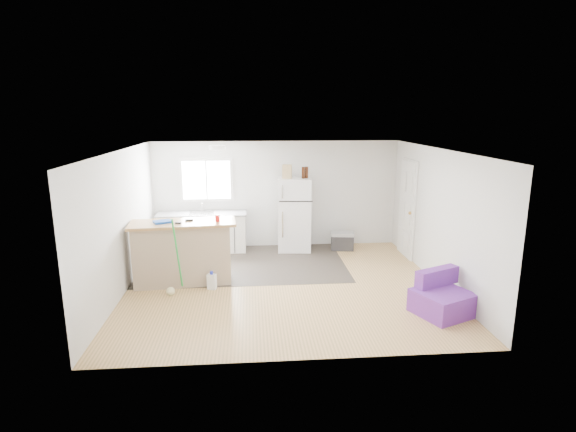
# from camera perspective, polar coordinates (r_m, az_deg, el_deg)

# --- Properties ---
(room) EXTENTS (5.51, 5.01, 2.41)m
(room) POSITION_cam_1_polar(r_m,az_deg,el_deg) (7.75, -0.44, -0.52)
(room) COLOR #9E7A42
(room) RESTS_ON ground
(vinyl_zone) EXTENTS (4.05, 2.50, 0.00)m
(vinyl_zone) POSITION_cam_1_polar(r_m,az_deg,el_deg) (9.26, -5.52, -6.01)
(vinyl_zone) COLOR #322B25
(vinyl_zone) RESTS_ON floor
(window) EXTENTS (1.18, 0.06, 0.98)m
(window) POSITION_cam_1_polar(r_m,az_deg,el_deg) (10.15, -10.31, 4.51)
(window) COLOR white
(window) RESTS_ON back_wall
(interior_door) EXTENTS (0.11, 0.92, 2.10)m
(interior_door) POSITION_cam_1_polar(r_m,az_deg,el_deg) (9.84, 14.87, 0.87)
(interior_door) COLOR white
(interior_door) RESTS_ON right_wall
(ceiling_fixture) EXTENTS (0.30, 0.30, 0.07)m
(ceiling_fixture) POSITION_cam_1_polar(r_m,az_deg,el_deg) (8.76, -9.00, 8.58)
(ceiling_fixture) COLOR white
(ceiling_fixture) RESTS_ON ceiling
(kitchen_cabinets) EXTENTS (1.94, 0.61, 1.14)m
(kitchen_cabinets) POSITION_cam_1_polar(r_m,az_deg,el_deg) (10.10, -10.78, -1.97)
(kitchen_cabinets) COLOR white
(kitchen_cabinets) RESTS_ON floor
(peninsula) EXTENTS (1.89, 0.87, 1.13)m
(peninsula) POSITION_cam_1_polar(r_m,az_deg,el_deg) (8.28, -13.22, -4.49)
(peninsula) COLOR tan
(peninsula) RESTS_ON floor
(refrigerator) EXTENTS (0.76, 0.73, 1.62)m
(refrigerator) POSITION_cam_1_polar(r_m,az_deg,el_deg) (9.95, 0.81, 0.22)
(refrigerator) COLOR white
(refrigerator) RESTS_ON floor
(cooler) EXTENTS (0.56, 0.42, 0.40)m
(cooler) POSITION_cam_1_polar(r_m,az_deg,el_deg) (10.18, 6.90, -3.13)
(cooler) COLOR #2B2B2D
(cooler) RESTS_ON floor
(purple_seat) EXTENTS (1.00, 1.00, 0.64)m
(purple_seat) POSITION_cam_1_polar(r_m,az_deg,el_deg) (7.37, 18.94, -9.89)
(purple_seat) COLOR #6D2F9A
(purple_seat) RESTS_ON floor
(cleaner_jug) EXTENTS (0.17, 0.14, 0.32)m
(cleaner_jug) POSITION_cam_1_polar(r_m,az_deg,el_deg) (8.01, -9.65, -8.18)
(cleaner_jug) COLOR white
(cleaner_jug) RESTS_ON floor
(mop) EXTENTS (0.24, 0.37, 1.34)m
(mop) POSITION_cam_1_polar(r_m,az_deg,el_deg) (7.90, -14.46, -8.03)
(mop) COLOR green
(mop) RESTS_ON floor
(red_cup) EXTENTS (0.09, 0.09, 0.12)m
(red_cup) POSITION_cam_1_polar(r_m,az_deg,el_deg) (8.03, -8.94, -0.26)
(red_cup) COLOR red
(red_cup) RESTS_ON peninsula
(blue_tray) EXTENTS (0.36, 0.33, 0.04)m
(blue_tray) POSITION_cam_1_polar(r_m,az_deg,el_deg) (8.15, -15.65, -0.70)
(blue_tray) COLOR #1246AE
(blue_tray) RESTS_ON peninsula
(tool_a) EXTENTS (0.15, 0.07, 0.03)m
(tool_a) POSITION_cam_1_polar(r_m,az_deg,el_deg) (8.18, -12.45, -0.50)
(tool_a) COLOR black
(tool_a) RESTS_ON peninsula
(tool_b) EXTENTS (0.11, 0.06, 0.03)m
(tool_b) POSITION_cam_1_polar(r_m,az_deg,el_deg) (8.00, -13.79, -0.87)
(tool_b) COLOR black
(tool_b) RESTS_ON peninsula
(cardboard_box) EXTENTS (0.22, 0.14, 0.30)m
(cardboard_box) POSITION_cam_1_polar(r_m,az_deg,el_deg) (9.69, -0.13, 5.65)
(cardboard_box) COLOR tan
(cardboard_box) RESTS_ON refrigerator
(bottle_left) EXTENTS (0.08, 0.08, 0.25)m
(bottle_left) POSITION_cam_1_polar(r_m,az_deg,el_deg) (9.74, 1.95, 5.53)
(bottle_left) COLOR #341709
(bottle_left) RESTS_ON refrigerator
(bottle_right) EXTENTS (0.09, 0.09, 0.25)m
(bottle_right) POSITION_cam_1_polar(r_m,az_deg,el_deg) (9.78, 2.38, 5.56)
(bottle_right) COLOR #341709
(bottle_right) RESTS_ON refrigerator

